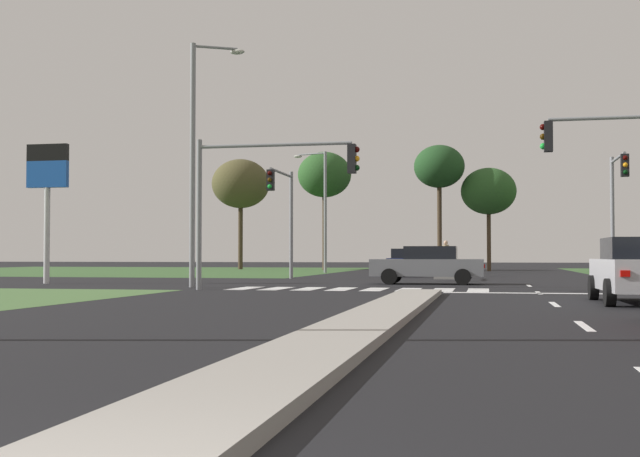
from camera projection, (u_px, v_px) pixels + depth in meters
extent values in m
plane|color=black|center=(438.00, 284.00, 32.35)|extent=(200.00, 200.00, 0.00)
cube|color=#385B2D|center=(117.00, 271.00, 61.48)|extent=(35.00, 35.00, 0.01)
cube|color=gray|center=(370.00, 320.00, 13.76)|extent=(1.20, 22.00, 0.14)
cube|color=gray|center=(459.00, 271.00, 56.83)|extent=(1.20, 36.00, 0.14)
cube|color=silver|center=(584.00, 326.00, 13.32)|extent=(0.14, 2.00, 0.01)
cube|color=silver|center=(555.00, 304.00, 19.19)|extent=(0.14, 2.00, 0.01)
cube|color=silver|center=(539.00, 293.00, 25.07)|extent=(0.14, 2.00, 0.01)
cube|color=silver|center=(529.00, 286.00, 30.94)|extent=(0.14, 2.00, 0.01)
cube|color=silver|center=(550.00, 293.00, 24.73)|extent=(6.40, 0.50, 0.01)
cube|color=silver|center=(245.00, 288.00, 28.55)|extent=(0.70, 2.80, 0.01)
cube|color=silver|center=(277.00, 289.00, 28.32)|extent=(0.70, 2.80, 0.01)
cube|color=silver|center=(309.00, 289.00, 28.09)|extent=(0.70, 2.80, 0.01)
cube|color=silver|center=(342.00, 289.00, 27.86)|extent=(0.70, 2.80, 0.01)
cube|color=silver|center=(375.00, 289.00, 27.63)|extent=(0.70, 2.80, 0.01)
cube|color=silver|center=(409.00, 290.00, 27.39)|extent=(0.70, 2.80, 0.01)
cube|color=silver|center=(443.00, 290.00, 27.16)|extent=(0.70, 2.80, 0.01)
cube|color=silver|center=(478.00, 290.00, 26.93)|extent=(0.70, 2.80, 0.01)
cube|color=slate|center=(427.00, 268.00, 32.79)|extent=(4.49, 1.73, 0.69)
cube|color=black|center=(431.00, 253.00, 32.78)|extent=(2.07, 1.52, 0.52)
cube|color=red|center=(484.00, 266.00, 31.69)|extent=(0.04, 0.20, 0.14)
cube|color=red|center=(484.00, 266.00, 32.98)|extent=(0.04, 0.20, 0.14)
cylinder|color=black|center=(389.00, 277.00, 32.22)|extent=(0.64, 0.22, 0.64)
cylinder|color=black|center=(394.00, 275.00, 33.91)|extent=(0.64, 0.22, 0.64)
cylinder|color=black|center=(463.00, 277.00, 31.64)|extent=(0.64, 0.22, 0.64)
cylinder|color=black|center=(464.00, 276.00, 33.33)|extent=(0.64, 0.22, 0.64)
cube|color=#B7B7BC|center=(638.00, 275.00, 19.65)|extent=(1.73, 4.53, 0.75)
cube|color=black|center=(639.00, 248.00, 19.52)|extent=(1.53, 2.08, 0.52)
cube|color=red|center=(625.00, 274.00, 17.55)|extent=(0.20, 0.04, 0.14)
cylinder|color=black|center=(593.00, 288.00, 21.23)|extent=(0.22, 0.64, 0.64)
cylinder|color=black|center=(610.00, 293.00, 18.40)|extent=(0.22, 0.64, 0.64)
cube|color=#161E47|center=(407.00, 264.00, 45.02)|extent=(1.79, 4.12, 0.69)
cube|color=black|center=(407.00, 253.00, 45.19)|extent=(1.58, 1.90, 0.52)
cube|color=red|center=(422.00, 263.00, 46.93)|extent=(0.20, 0.04, 0.14)
cube|color=red|center=(399.00, 263.00, 47.20)|extent=(0.20, 0.04, 0.14)
cylinder|color=black|center=(421.00, 271.00, 43.54)|extent=(0.22, 0.64, 0.64)
cylinder|color=black|center=(388.00, 271.00, 43.90)|extent=(0.22, 0.64, 0.64)
cylinder|color=black|center=(425.00, 270.00, 46.12)|extent=(0.22, 0.64, 0.64)
cylinder|color=black|center=(393.00, 270.00, 46.49)|extent=(0.22, 0.64, 0.64)
cylinder|color=gray|center=(291.00, 225.00, 40.43)|extent=(0.18, 0.18, 5.32)
cylinder|color=gray|center=(281.00, 173.00, 38.58)|extent=(0.12, 3.94, 0.12)
cube|color=black|center=(271.00, 180.00, 36.64)|extent=(0.32, 0.26, 0.95)
sphere|color=#360503|center=(270.00, 173.00, 36.49)|extent=(0.20, 0.20, 0.20)
sphere|color=#3A2405|center=(270.00, 180.00, 36.48)|extent=(0.20, 0.20, 0.20)
sphere|color=green|center=(270.00, 186.00, 36.47)|extent=(0.20, 0.20, 0.20)
cylinder|color=gray|center=(612.00, 118.00, 24.92)|extent=(3.77, 0.12, 0.12)
cube|color=black|center=(548.00, 137.00, 25.28)|extent=(0.26, 0.32, 0.95)
sphere|color=#360503|center=(543.00, 127.00, 25.32)|extent=(0.20, 0.20, 0.20)
sphere|color=#3A2405|center=(543.00, 137.00, 25.31)|extent=(0.20, 0.20, 0.20)
sphere|color=green|center=(543.00, 146.00, 25.30)|extent=(0.20, 0.20, 0.20)
cylinder|color=gray|center=(199.00, 215.00, 27.51)|extent=(0.18, 0.18, 5.09)
cylinder|color=gray|center=(274.00, 145.00, 27.05)|extent=(5.24, 0.12, 0.12)
cube|color=black|center=(352.00, 159.00, 26.51)|extent=(0.26, 0.32, 0.95)
sphere|color=#360503|center=(357.00, 149.00, 26.49)|extent=(0.20, 0.20, 0.20)
sphere|color=orange|center=(357.00, 159.00, 26.48)|extent=(0.20, 0.20, 0.20)
sphere|color=black|center=(357.00, 168.00, 26.47)|extent=(0.20, 0.20, 0.20)
cylinder|color=gray|center=(612.00, 219.00, 37.37)|extent=(0.18, 0.18, 5.69)
cylinder|color=gray|center=(618.00, 158.00, 35.71)|extent=(0.12, 3.58, 0.12)
cube|color=black|center=(625.00, 165.00, 33.94)|extent=(0.32, 0.26, 0.95)
sphere|color=#360503|center=(625.00, 158.00, 33.79)|extent=(0.20, 0.20, 0.20)
sphere|color=orange|center=(625.00, 165.00, 33.78)|extent=(0.20, 0.20, 0.20)
sphere|color=black|center=(626.00, 172.00, 33.77)|extent=(0.20, 0.20, 0.20)
cylinder|color=gray|center=(193.00, 165.00, 29.67)|extent=(0.20, 0.20, 8.94)
cylinder|color=gray|center=(215.00, 48.00, 30.04)|extent=(1.50, 0.86, 0.10)
ellipsoid|color=#B2B2A8|center=(237.00, 52.00, 30.27)|extent=(0.56, 0.28, 0.20)
cylinder|color=gray|center=(325.00, 212.00, 53.95)|extent=(0.20, 0.20, 8.06)
cylinder|color=gray|center=(311.00, 154.00, 54.60)|extent=(2.05, 0.74, 0.10)
ellipsoid|color=#B2B2A8|center=(298.00, 156.00, 55.11)|extent=(0.56, 0.28, 0.20)
cylinder|color=#335184|center=(446.00, 267.00, 44.46)|extent=(0.16, 0.16, 0.78)
cylinder|color=#9E8966|center=(446.00, 252.00, 44.48)|extent=(0.34, 0.34, 0.82)
sphere|color=tan|center=(446.00, 243.00, 44.50)|extent=(0.23, 0.23, 0.23)
cylinder|color=silver|center=(47.00, 235.00, 33.54)|extent=(0.24, 0.24, 3.96)
cube|color=#194CA5|center=(48.00, 174.00, 33.63)|extent=(1.80, 0.24, 1.10)
cube|color=black|center=(48.00, 153.00, 33.66)|extent=(1.80, 0.24, 0.70)
cylinder|color=#423323|center=(241.00, 234.00, 67.52)|extent=(0.38, 0.38, 5.80)
ellipsoid|color=#4C4728|center=(241.00, 184.00, 67.65)|extent=(4.80, 4.80, 4.08)
cylinder|color=#423323|center=(325.00, 230.00, 63.31)|extent=(0.34, 0.34, 6.31)
ellipsoid|color=#285123|center=(325.00, 175.00, 63.45)|extent=(4.18, 4.18, 3.55)
cylinder|color=#423323|center=(440.00, 226.00, 59.34)|extent=(0.33, 0.33, 6.65)
ellipsoid|color=#1E421E|center=(439.00, 166.00, 59.48)|extent=(3.69, 3.69, 3.14)
cylinder|color=#423323|center=(489.00, 239.00, 59.49)|extent=(0.30, 0.30, 4.76)
ellipsoid|color=#285123|center=(489.00, 191.00, 59.61)|extent=(4.03, 4.03, 3.42)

